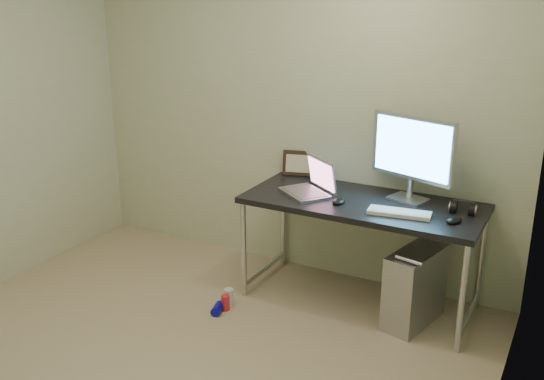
{
  "coord_description": "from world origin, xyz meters",
  "views": [
    {
      "loc": [
        1.99,
        -2.24,
        2.1
      ],
      "look_at": [
        0.22,
        1.05,
        0.85
      ],
      "focal_mm": 40.0,
      "sensor_mm": 36.0,
      "label": 1
    }
  ],
  "objects": [
    {
      "name": "desk",
      "position": [
        0.72,
        1.4,
        0.67
      ],
      "size": [
        1.58,
        0.69,
        0.75
      ],
      "color": "black",
      "rests_on": "ground"
    },
    {
      "name": "floor",
      "position": [
        0.0,
        0.0,
        0.0
      ],
      "size": [
        3.5,
        3.5,
        0.0
      ],
      "primitive_type": "plane",
      "color": "tan",
      "rests_on": "ground"
    },
    {
      "name": "can_red",
      "position": [
        -0.04,
        0.85,
        0.05
      ],
      "size": [
        0.08,
        0.08,
        0.11
      ],
      "primitive_type": "cylinder",
      "rotation": [
        0.0,
        0.0,
        -0.46
      ],
      "color": "red",
      "rests_on": "ground"
    },
    {
      "name": "keyboard",
      "position": [
        1.01,
        1.27,
        0.76
      ],
      "size": [
        0.4,
        0.18,
        0.02
      ],
      "primitive_type": "cube",
      "rotation": [
        0.0,
        0.0,
        0.14
      ],
      "color": "white",
      "rests_on": "desk"
    },
    {
      "name": "mouse_right",
      "position": [
        1.34,
        1.3,
        0.77
      ],
      "size": [
        0.11,
        0.14,
        0.04
      ],
      "primitive_type": "ellipsoid",
      "rotation": [
        0.0,
        0.0,
        -0.34
      ],
      "color": "black",
      "rests_on": "desk"
    },
    {
      "name": "can_blue",
      "position": [
        -0.06,
        0.79,
        0.03
      ],
      "size": [
        0.09,
        0.13,
        0.06
      ],
      "primitive_type": "cylinder",
      "rotation": [
        1.57,
        0.0,
        0.26
      ],
      "color": "#0D0BAB",
      "rests_on": "ground"
    },
    {
      "name": "webcam",
      "position": [
        0.36,
        1.68,
        0.83
      ],
      "size": [
        0.04,
        0.03,
        0.11
      ],
      "rotation": [
        0.0,
        0.0,
        -0.06
      ],
      "color": "silver",
      "rests_on": "desk"
    },
    {
      "name": "wall_right",
      "position": [
        1.75,
        0.0,
        1.25
      ],
      "size": [
        0.02,
        3.5,
        2.5
      ],
      "primitive_type": "cube",
      "color": "beige",
      "rests_on": "ground"
    },
    {
      "name": "laptop",
      "position": [
        0.34,
        1.38,
        0.81
      ],
      "size": [
        0.44,
        0.43,
        0.24
      ],
      "rotation": [
        0.0,
        0.0,
        -0.62
      ],
      "color": "silver",
      "rests_on": "desk"
    },
    {
      "name": "cable_b",
      "position": [
        1.17,
        1.68,
        0.38
      ],
      "size": [
        0.02,
        0.11,
        0.71
      ],
      "primitive_type": "cylinder",
      "rotation": [
        0.14,
        0.0,
        0.09
      ],
      "color": "black",
      "rests_on": "ground"
    },
    {
      "name": "mouse_left",
      "position": [
        0.59,
        1.29,
        0.77
      ],
      "size": [
        0.08,
        0.12,
        0.04
      ],
      "primitive_type": "ellipsoid",
      "rotation": [
        0.0,
        0.0,
        -0.01
      ],
      "color": "black",
      "rests_on": "desk"
    },
    {
      "name": "tower_computer",
      "position": [
        1.13,
        1.31,
        0.26
      ],
      "size": [
        0.32,
        0.52,
        0.54
      ],
      "rotation": [
        0.0,
        0.0,
        -0.23
      ],
      "color": "#A5A6AA",
      "rests_on": "ground"
    },
    {
      "name": "cable_a",
      "position": [
        1.08,
        1.7,
        0.4
      ],
      "size": [
        0.01,
        0.16,
        0.69
      ],
      "primitive_type": "cylinder",
      "rotation": [
        0.21,
        0.0,
        0.0
      ],
      "color": "black",
      "rests_on": "ground"
    },
    {
      "name": "picture_frame",
      "position": [
        0.08,
        1.73,
        0.84
      ],
      "size": [
        0.25,
        0.13,
        0.19
      ],
      "primitive_type": "cube",
      "rotation": [
        -0.21,
        0.0,
        0.29
      ],
      "color": "black",
      "rests_on": "desk"
    },
    {
      "name": "monitor",
      "position": [
        0.98,
        1.56,
        1.08
      ],
      "size": [
        0.59,
        0.25,
        0.57
      ],
      "rotation": [
        0.0,
        0.0,
        -0.31
      ],
      "color": "silver",
      "rests_on": "desk"
    },
    {
      "name": "wall_back",
      "position": [
        0.0,
        1.75,
        1.25
      ],
      "size": [
        3.5,
        0.02,
        2.5
      ],
      "primitive_type": "cube",
      "color": "beige",
      "rests_on": "ground"
    },
    {
      "name": "can_white",
      "position": [
        -0.06,
        0.92,
        0.06
      ],
      "size": [
        0.08,
        0.08,
        0.12
      ],
      "primitive_type": "cylinder",
      "rotation": [
        0.0,
        0.0,
        0.23
      ],
      "color": "silver",
      "rests_on": "ground"
    },
    {
      "name": "headphones",
      "position": [
        1.35,
        1.49,
        0.78
      ],
      "size": [
        0.16,
        0.1,
        0.1
      ],
      "rotation": [
        0.0,
        0.0,
        0.04
      ],
      "color": "black",
      "rests_on": "desk"
    }
  ]
}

